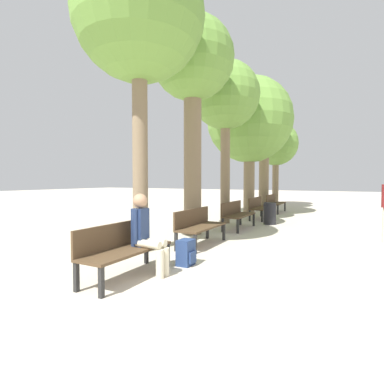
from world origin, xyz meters
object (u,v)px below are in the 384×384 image
object	(u,v)px
tree_row_1	(193,66)
tree_row_4	(264,117)
tree_row_3	(250,121)
bench_row_2	(236,213)
bench_row_0	(123,246)
person_seated	(146,232)
backpack	(186,253)
trash_bin	(270,213)
bench_row_3	(259,206)
tree_row_0	(139,17)
tree_row_5	(276,144)
bench_row_4	(275,202)
bench_row_1	(198,224)
tree_row_2	(226,97)

from	to	relation	value
tree_row_1	tree_row_4	distance (m)	7.63
tree_row_1	tree_row_3	distance (m)	5.21
bench_row_2	bench_row_0	bearing A→B (deg)	-90.00
bench_row_2	tree_row_4	distance (m)	7.51
bench_row_0	person_seated	size ratio (longest dim) A/B	1.28
backpack	trash_bin	bearing A→B (deg)	88.61
bench_row_3	tree_row_3	world-z (taller)	tree_row_3
bench_row_0	bench_row_3	distance (m)	7.79
bench_row_0	tree_row_1	bearing A→B (deg)	101.58
bench_row_3	person_seated	world-z (taller)	person_seated
bench_row_0	bench_row_2	xyz separation A→B (m)	(0.00, 5.19, 0.00)
tree_row_0	trash_bin	size ratio (longest dim) A/B	8.47
bench_row_3	person_seated	size ratio (longest dim) A/B	1.28
tree_row_5	person_seated	world-z (taller)	tree_row_5
bench_row_2	bench_row_4	size ratio (longest dim) A/B	1.00
bench_row_0	tree_row_3	size ratio (longest dim) A/B	0.28
bench_row_1	tree_row_5	size ratio (longest dim) A/B	0.34
bench_row_1	tree_row_1	size ratio (longest dim) A/B	0.28
bench_row_0	tree_row_5	world-z (taller)	tree_row_5
bench_row_1	backpack	bearing A→B (deg)	-70.49
bench_row_2	tree_row_0	size ratio (longest dim) A/B	0.26
bench_row_3	person_seated	bearing A→B (deg)	-88.18
tree_row_3	tree_row_4	bearing A→B (deg)	90.00
bench_row_3	tree_row_5	world-z (taller)	tree_row_5
bench_row_2	tree_row_1	bearing A→B (deg)	-118.46
tree_row_1	tree_row_3	xyz separation A→B (m)	(-0.00, 5.18, -0.58)
bench_row_3	tree_row_0	size ratio (longest dim) A/B	0.26
bench_row_2	tree_row_2	xyz separation A→B (m)	(-0.77, 1.00, 3.86)
bench_row_4	person_seated	xyz separation A→B (m)	(0.24, -10.10, 0.20)
bench_row_1	tree_row_3	bearing A→B (deg)	96.93
tree_row_2	tree_row_4	size ratio (longest dim) A/B	0.93
bench_row_4	tree_row_1	xyz separation A→B (m)	(-0.77, -6.62, 4.13)
bench_row_1	tree_row_3	size ratio (longest dim) A/B	0.28
tree_row_3	bench_row_2	bearing A→B (deg)	-78.39
bench_row_2	tree_row_2	distance (m)	4.07
tree_row_4	person_seated	xyz separation A→B (m)	(1.01, -11.12, -3.95)
tree_row_1	tree_row_2	xyz separation A→B (m)	(-0.00, 2.42, -0.26)
bench_row_2	bench_row_4	distance (m)	5.19
bench_row_4	tree_row_3	size ratio (longest dim) A/B	0.28
bench_row_1	tree_row_0	distance (m)	4.55
tree_row_3	bench_row_3	bearing A→B (deg)	-56.38
bench_row_2	tree_row_2	bearing A→B (deg)	127.73
tree_row_2	tree_row_5	distance (m)	7.86
tree_row_5	person_seated	size ratio (longest dim) A/B	3.76
tree_row_0	trash_bin	world-z (taller)	tree_row_0
bench_row_4	tree_row_5	size ratio (longest dim) A/B	0.34
bench_row_0	bench_row_2	bearing A→B (deg)	90.00
bench_row_2	tree_row_3	distance (m)	5.23
bench_row_1	bench_row_2	distance (m)	2.60
bench_row_0	tree_row_4	world-z (taller)	tree_row_4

